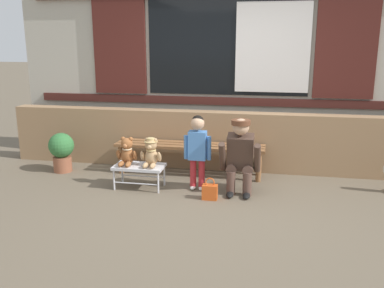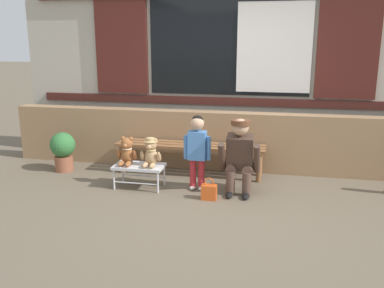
{
  "view_description": "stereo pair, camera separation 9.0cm",
  "coord_description": "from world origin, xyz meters",
  "views": [
    {
      "loc": [
        0.69,
        -4.48,
        1.85
      ],
      "look_at": [
        -0.3,
        0.64,
        0.55
      ],
      "focal_mm": 38.9,
      "sensor_mm": 36.0,
      "label": 1
    },
    {
      "loc": [
        0.78,
        -4.46,
        1.85
      ],
      "look_at": [
        -0.3,
        0.64,
        0.55
      ],
      "focal_mm": 38.9,
      "sensor_mm": 36.0,
      "label": 2
    }
  ],
  "objects": [
    {
      "name": "adult_crouching",
      "position": [
        0.35,
        0.44,
        0.48
      ],
      "size": [
        0.5,
        0.49,
        0.95
      ],
      "color": "brown",
      "rests_on": "ground"
    },
    {
      "name": "small_display_bench",
      "position": [
        -0.94,
        0.39,
        0.27
      ],
      "size": [
        0.64,
        0.36,
        0.3
      ],
      "color": "silver",
      "rests_on": "ground"
    },
    {
      "name": "potted_plant",
      "position": [
        -2.26,
        0.84,
        0.32
      ],
      "size": [
        0.36,
        0.36,
        0.57
      ],
      "color": "brown",
      "rests_on": "ground"
    },
    {
      "name": "shop_facade",
      "position": [
        0.0,
        1.94,
        1.65
      ],
      "size": [
        6.6,
        0.26,
        3.26
      ],
      "color": "#B7B2A3",
      "rests_on": "ground"
    },
    {
      "name": "teddy_bear_plain",
      "position": [
        -1.1,
        0.39,
        0.46
      ],
      "size": [
        0.28,
        0.26,
        0.36
      ],
      "color": "#93562D",
      "rests_on": "small_display_bench"
    },
    {
      "name": "ground_plane",
      "position": [
        0.0,
        0.0,
        0.0
      ],
      "size": [
        60.0,
        60.0,
        0.0
      ],
      "primitive_type": "plane",
      "color": "brown"
    },
    {
      "name": "child_standing",
      "position": [
        -0.2,
        0.47,
        0.59
      ],
      "size": [
        0.35,
        0.18,
        0.96
      ],
      "color": "#B7282D",
      "rests_on": "ground"
    },
    {
      "name": "teddy_bear_with_hat",
      "position": [
        -0.78,
        0.4,
        0.47
      ],
      "size": [
        0.28,
        0.27,
        0.36
      ],
      "color": "tan",
      "rests_on": "small_display_bench"
    },
    {
      "name": "handbag_on_ground",
      "position": [
        0.01,
        0.16,
        0.1
      ],
      "size": [
        0.18,
        0.11,
        0.27
      ],
      "color": "#DB561E",
      "rests_on": "ground"
    },
    {
      "name": "wooden_bench_long",
      "position": [
        -0.42,
        1.06,
        0.37
      ],
      "size": [
        2.1,
        0.4,
        0.44
      ],
      "color": "brown",
      "rests_on": "ground"
    },
    {
      "name": "brick_low_wall",
      "position": [
        0.0,
        1.43,
        0.42
      ],
      "size": [
        6.47,
        0.25,
        0.85
      ],
      "primitive_type": "cube",
      "color": "#997551",
      "rests_on": "ground"
    }
  ]
}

